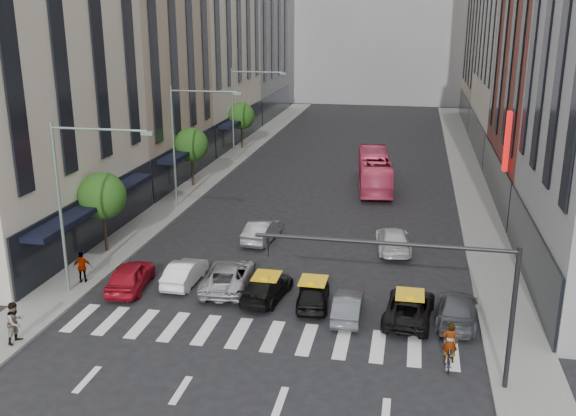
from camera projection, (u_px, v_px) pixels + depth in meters
The scene contains 31 objects.
ground at pixel (252, 351), 28.13m from camera, with size 160.00×160.00×0.00m, color black.
sidewalk_left at pixel (211, 175), 58.39m from camera, with size 3.00×96.00×0.15m, color slate.
sidewalk_right at pixel (472, 188), 54.12m from camera, with size 3.00×96.00×0.15m, color slate.
building_left_a at pixel (13, 17), 37.53m from camera, with size 8.00×18.00×28.00m, color beige.
building_left_b at pixel (136, 40), 54.06m from camera, with size 8.00×16.00×24.00m, color tan.
building_left_d at pixel (247, 7), 87.91m from camera, with size 8.00×18.00×30.00m, color gray.
building_right_b at pixel (568, 31), 46.52m from camera, with size 8.00×18.00×26.00m, color brown.
building_right_d at pixel (505, 15), 81.89m from camera, with size 8.00×18.00×28.00m, color tan.
tree_near at pixel (102, 196), 38.64m from camera, with size 2.88×2.88×4.95m.
tree_mid at pixel (191, 145), 53.65m from camera, with size 2.88×2.88×4.95m.
tree_far at pixel (241, 116), 68.67m from camera, with size 2.88×2.88×4.95m.
streetlamp_near at pixel (75, 187), 32.03m from camera, with size 5.38×0.25×9.00m.
streetlamp_mid at pixel (185, 131), 47.04m from camera, with size 5.38×0.25×9.00m.
streetlamp_far at pixel (242, 103), 62.06m from camera, with size 5.38×0.25×9.00m.
traffic_signal at pixel (439, 279), 24.46m from camera, with size 10.10×0.20×6.00m.
liberty_sign at pixel (507, 141), 42.81m from camera, with size 0.30×0.70×4.00m.
car_red at pixel (130, 276), 34.30m from camera, with size 1.78×4.42×1.51m, color maroon.
car_white_front at pixel (185, 272), 35.00m from camera, with size 1.38×3.95×1.30m, color white.
car_silver at pixel (228, 276), 34.37m from camera, with size 2.38×5.16×1.43m, color #A6A6AC.
taxi_left at pixel (267, 288), 33.10m from camera, with size 1.77×4.36×1.27m, color black.
taxi_center at pixel (313, 293), 32.35m from camera, with size 1.58×3.92×1.34m, color black.
car_grey_mid at pixel (348, 306), 31.05m from camera, with size 1.32×3.78×1.25m, color #45484D.
taxi_right at pixel (409, 307), 30.82m from camera, with size 2.17×4.71×1.31m, color black.
car_grey_curb at pixel (457, 309), 30.60m from camera, with size 1.84×4.53×1.31m, color #46494E.
car_row2_left at pixel (262, 231), 41.54m from camera, with size 1.50×4.31×1.42m, color gray.
car_row2_right at pixel (393, 239), 39.95m from camera, with size 1.95×4.81×1.39m, color #BCBCBC.
bus at pixel (374, 170), 54.11m from camera, with size 2.49×10.63×2.96m, color #E14268.
motorcycle at pixel (448, 358), 26.77m from camera, with size 0.56×1.61×0.85m, color black.
rider at pixel (451, 329), 26.39m from camera, with size 0.65×0.43×1.78m, color gray.
pedestrian_near at pixel (16, 322), 28.35m from camera, with size 0.93×0.73×1.92m, color gray.
pedestrian_far at pixel (82, 267), 34.74m from camera, with size 1.01×0.42×1.73m, color gray.
Camera 1 is at (6.42, -24.29, 14.21)m, focal length 40.00 mm.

